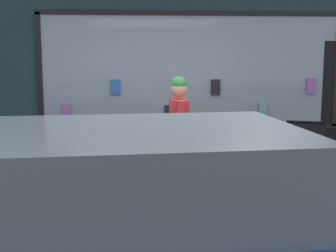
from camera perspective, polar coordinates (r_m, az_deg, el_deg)
The scene contains 7 objects.
ground_plane at distance 5.64m, azimuth 0.32°, elevation -10.80°, with size 40.00×40.00×0.00m, color #2D2D33.
shopfront_facade at distance 7.71m, azimuth -0.60°, elevation 6.58°, with size 7.37×0.29×3.20m.
display_table_main at distance 6.59m, azimuth -0.59°, elevation -1.68°, with size 2.38×0.73×0.87m.
person_browsing at distance 6.00m, azimuth 1.33°, elevation -0.39°, with size 0.23×0.65×1.61m.
small_dog at distance 6.08m, azimuth 5.38°, elevation -6.78°, with size 0.37×0.53×0.38m.
sandwich_board_sign at distance 6.79m, azimuth 16.29°, elevation -3.52°, with size 0.74×0.85×0.95m.
parked_car at distance 3.23m, azimuth -4.46°, elevation -12.16°, with size 4.12×2.16×1.41m.
Camera 1 is at (-0.46, -5.30, 1.90)m, focal length 50.00 mm.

